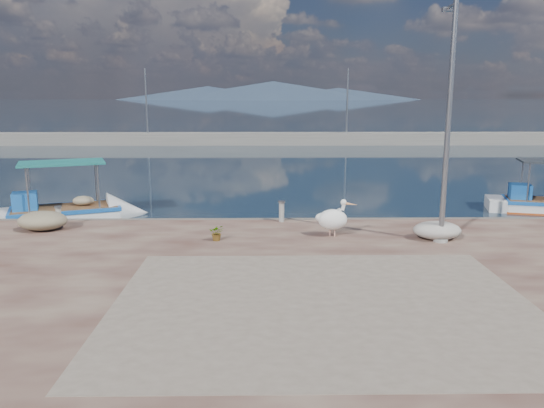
{
  "coord_description": "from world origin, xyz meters",
  "views": [
    {
      "loc": [
        -0.23,
        -13.65,
        4.88
      ],
      "look_at": [
        0.0,
        3.8,
        1.3
      ],
      "focal_mm": 35.0,
      "sensor_mm": 36.0,
      "label": 1
    }
  ],
  "objects": [
    {
      "name": "bollard_near",
      "position": [
        0.35,
        4.58,
        0.91
      ],
      "size": [
        0.25,
        0.25,
        0.75
      ],
      "color": "gray",
      "rests_on": "quay"
    },
    {
      "name": "bollard_far",
      "position": [
        -7.25,
        3.97,
        0.89
      ],
      "size": [
        0.23,
        0.23,
        0.71
      ],
      "color": "gray",
      "rests_on": "quay"
    },
    {
      "name": "net_pile_b",
      "position": [
        -7.62,
        3.53,
        0.81
      ],
      "size": [
        1.6,
        1.25,
        0.62
      ],
      "primitive_type": "ellipsoid",
      "color": "tan",
      "rests_on": "quay"
    },
    {
      "name": "ground",
      "position": [
        0.0,
        0.0,
        0.0
      ],
      "size": [
        1400.0,
        1400.0,
        0.0
      ],
      "primitive_type": "plane",
      "color": "#162635",
      "rests_on": "ground"
    },
    {
      "name": "quay_patch",
      "position": [
        1.0,
        -3.0,
        0.5
      ],
      "size": [
        9.0,
        7.0,
        0.01
      ],
      "primitive_type": "cube",
      "color": "gray",
      "rests_on": "quay"
    },
    {
      "name": "boat_left",
      "position": [
        -8.2,
        6.93,
        0.21
      ],
      "size": [
        6.01,
        3.78,
        2.75
      ],
      "rotation": [
        0.0,
        0.0,
        0.36
      ],
      "color": "white",
      "rests_on": "ground"
    },
    {
      "name": "potted_plant",
      "position": [
        -1.71,
        2.12,
        0.75
      ],
      "size": [
        0.47,
        0.42,
        0.5
      ],
      "primitive_type": "imported",
      "rotation": [
        0.0,
        0.0,
        0.05
      ],
      "color": "#33722D",
      "rests_on": "quay"
    },
    {
      "name": "net_pile_d",
      "position": [
        5.11,
        2.22,
        0.78
      ],
      "size": [
        1.48,
        1.11,
        0.55
      ],
      "primitive_type": "ellipsoid",
      "color": "#B7B3A9",
      "rests_on": "quay"
    },
    {
      "name": "breakwater",
      "position": [
        -0.0,
        40.0,
        0.6
      ],
      "size": [
        120.0,
        2.2,
        7.5
      ],
      "color": "gray",
      "rests_on": "ground"
    },
    {
      "name": "mountains",
      "position": [
        4.39,
        650.0,
        9.51
      ],
      "size": [
        370.0,
        280.0,
        22.0
      ],
      "color": "#28384C",
      "rests_on": "ground"
    },
    {
      "name": "pelican",
      "position": [
        1.91,
        2.57,
        1.07
      ],
      "size": [
        1.28,
        0.79,
        1.21
      ],
      "rotation": [
        0.0,
        0.0,
        -0.26
      ],
      "color": "tan",
      "rests_on": "quay"
    },
    {
      "name": "quay",
      "position": [
        0.0,
        -6.0,
        0.25
      ],
      "size": [
        44.0,
        22.0,
        0.5
      ],
      "primitive_type": "cube",
      "color": "#44211D",
      "rests_on": "ground"
    },
    {
      "name": "lamp_post",
      "position": [
        5.13,
        1.95,
        3.8
      ],
      "size": [
        0.44,
        0.96,
        7.0
      ],
      "color": "gray",
      "rests_on": "quay"
    }
  ]
}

